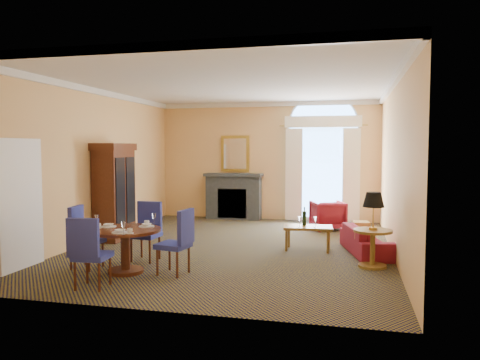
% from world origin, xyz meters
% --- Properties ---
extents(ground, '(7.50, 7.50, 0.00)m').
position_xyz_m(ground, '(0.00, 0.00, 0.00)').
color(ground, black).
rests_on(ground, ground).
extents(room_envelope, '(6.04, 7.52, 3.45)m').
position_xyz_m(room_envelope, '(-0.03, 0.67, 2.51)').
color(room_envelope, '#F9C276').
rests_on(room_envelope, ground).
extents(armoire, '(0.59, 1.05, 2.06)m').
position_xyz_m(armoire, '(-2.72, 0.22, 0.99)').
color(armoire, '#3F1B0E').
rests_on(armoire, ground).
extents(dining_table, '(1.11, 1.11, 0.90)m').
position_xyz_m(dining_table, '(-1.21, -2.24, 0.52)').
color(dining_table, '#3F1B0E').
rests_on(dining_table, ground).
extents(dining_chair_north, '(0.48, 0.49, 1.02)m').
position_xyz_m(dining_chair_north, '(-1.24, -1.34, 0.58)').
color(dining_chair_north, navy).
rests_on(dining_chair_north, ground).
extents(dining_chair_south, '(0.49, 0.50, 1.02)m').
position_xyz_m(dining_chair_south, '(-1.29, -3.17, 0.58)').
color(dining_chair_south, navy).
rests_on(dining_chair_south, ground).
extents(dining_chair_east, '(0.53, 0.52, 1.02)m').
position_xyz_m(dining_chair_east, '(-0.35, -2.13, 0.58)').
color(dining_chair_east, navy).
rests_on(dining_chair_east, ground).
extents(dining_chair_west, '(0.52, 0.51, 1.02)m').
position_xyz_m(dining_chair_west, '(-2.04, -2.13, 0.58)').
color(dining_chair_west, navy).
rests_on(dining_chair_west, ground).
extents(sofa, '(1.04, 1.78, 0.49)m').
position_xyz_m(sofa, '(2.55, 0.05, 0.24)').
color(sofa, maroon).
rests_on(sofa, ground).
extents(armchair, '(0.95, 0.96, 0.69)m').
position_xyz_m(armchair, '(1.71, 2.43, 0.35)').
color(armchair, maroon).
rests_on(armchair, ground).
extents(coffee_table, '(0.97, 0.61, 0.83)m').
position_xyz_m(coffee_table, '(1.44, 0.05, 0.44)').
color(coffee_table, olive).
rests_on(coffee_table, ground).
extents(side_table, '(0.63, 0.63, 1.22)m').
position_xyz_m(side_table, '(2.60, -0.99, 0.77)').
color(side_table, olive).
rests_on(side_table, ground).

